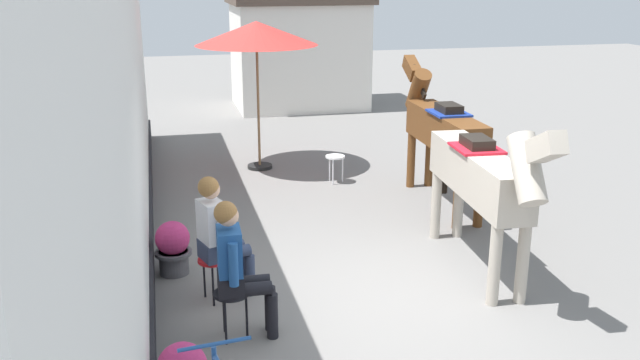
% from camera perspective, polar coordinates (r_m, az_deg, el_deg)
% --- Properties ---
extents(ground_plane, '(40.00, 40.00, 0.00)m').
position_cam_1_polar(ground_plane, '(10.18, -0.17, -2.63)').
color(ground_plane, slate).
extents(pub_facade_wall, '(0.34, 14.00, 3.40)m').
position_cam_1_polar(pub_facade_wall, '(8.06, -15.55, 2.88)').
color(pub_facade_wall, white).
rests_on(pub_facade_wall, ground_plane).
extents(distant_cottage, '(3.40, 2.60, 3.50)m').
position_cam_1_polar(distant_cottage, '(17.87, -1.80, 11.77)').
color(distant_cottage, silver).
rests_on(distant_cottage, ground_plane).
extents(seated_visitor_near, '(0.61, 0.49, 1.39)m').
position_cam_1_polar(seated_visitor_near, '(6.58, -6.87, -6.79)').
color(seated_visitor_near, black).
rests_on(seated_visitor_near, ground_plane).
extents(seated_visitor_far, '(0.61, 0.48, 1.39)m').
position_cam_1_polar(seated_visitor_far, '(7.36, -8.39, -4.21)').
color(seated_visitor_far, red).
rests_on(seated_visitor_far, ground_plane).
extents(saddled_horse_near, '(0.61, 3.00, 2.06)m').
position_cam_1_polar(saddled_horse_near, '(8.06, 13.25, 0.26)').
color(saddled_horse_near, '#B2A899').
rests_on(saddled_horse_near, ground_plane).
extents(saddled_horse_far, '(0.52, 3.00, 2.06)m').
position_cam_1_polar(saddled_horse_far, '(10.43, 10.00, 4.22)').
color(saddled_horse_far, brown).
rests_on(saddled_horse_far, ground_plane).
extents(flower_planter_far, '(0.43, 0.43, 0.64)m').
position_cam_1_polar(flower_planter_far, '(8.23, -12.02, -5.39)').
color(flower_planter_far, '#4C4C51').
rests_on(flower_planter_far, ground_plane).
extents(cafe_parasol, '(2.10, 2.10, 2.58)m').
position_cam_1_polar(cafe_parasol, '(12.02, -5.26, 11.88)').
color(cafe_parasol, black).
rests_on(cafe_parasol, ground_plane).
extents(spare_stool_white, '(0.32, 0.32, 0.46)m').
position_cam_1_polar(spare_stool_white, '(11.46, 1.25, 1.72)').
color(spare_stool_white, white).
rests_on(spare_stool_white, ground_plane).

